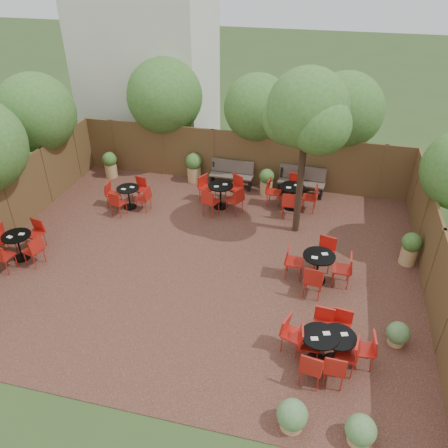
# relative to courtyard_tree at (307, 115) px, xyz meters

# --- Properties ---
(ground) EXTENTS (80.00, 80.00, 0.00)m
(ground) POSITION_rel_courtyard_tree_xyz_m (-2.42, -2.19, -3.74)
(ground) COLOR #354F23
(ground) RESTS_ON ground
(courtyard_paving) EXTENTS (12.00, 10.00, 0.02)m
(courtyard_paving) POSITION_rel_courtyard_tree_xyz_m (-2.42, -2.19, -3.73)
(courtyard_paving) COLOR #3B2018
(courtyard_paving) RESTS_ON ground
(fence_back) EXTENTS (12.00, 0.08, 2.00)m
(fence_back) POSITION_rel_courtyard_tree_xyz_m (-2.42, 2.81, -2.74)
(fence_back) COLOR brown
(fence_back) RESTS_ON ground
(fence_left) EXTENTS (0.08, 10.00, 2.00)m
(fence_left) POSITION_rel_courtyard_tree_xyz_m (-8.42, -2.19, -2.74)
(fence_left) COLOR brown
(fence_left) RESTS_ON ground
(fence_right) EXTENTS (0.08, 10.00, 2.00)m
(fence_right) POSITION_rel_courtyard_tree_xyz_m (3.58, -2.19, -2.74)
(fence_right) COLOR brown
(fence_right) RESTS_ON ground
(neighbour_building) EXTENTS (5.00, 4.00, 8.00)m
(neighbour_building) POSITION_rel_courtyard_tree_xyz_m (-6.92, 5.81, 0.26)
(neighbour_building) COLOR silver
(neighbour_building) RESTS_ON ground
(overhang_foliage) EXTENTS (15.61, 10.79, 2.79)m
(overhang_foliage) POSITION_rel_courtyard_tree_xyz_m (-4.79, 0.81, -0.96)
(overhang_foliage) COLOR #376721
(overhang_foliage) RESTS_ON ground
(courtyard_tree) EXTENTS (2.48, 2.38, 4.99)m
(courtyard_tree) POSITION_rel_courtyard_tree_xyz_m (0.00, 0.00, 0.00)
(courtyard_tree) COLOR black
(courtyard_tree) RESTS_ON courtyard_paving
(park_bench_left) EXTENTS (1.58, 0.53, 0.97)m
(park_bench_left) POSITION_rel_courtyard_tree_xyz_m (-2.61, 2.44, -3.22)
(park_bench_left) COLOR brown
(park_bench_left) RESTS_ON courtyard_paving
(park_bench_right) EXTENTS (1.66, 0.64, 1.01)m
(park_bench_right) POSITION_rel_courtyard_tree_xyz_m (-0.08, 2.45, -3.20)
(park_bench_right) COLOR brown
(park_bench_right) RESTS_ON courtyard_paving
(bistro_tables) EXTENTS (10.41, 8.11, 0.95)m
(bistro_tables) POSITION_rel_courtyard_tree_xyz_m (-1.70, -1.83, -3.26)
(bistro_tables) COLOR black
(bistro_tables) RESTS_ON courtyard_paving
(planters) EXTENTS (11.03, 4.00, 1.11)m
(planters) POSITION_rel_courtyard_tree_xyz_m (-2.57, 1.55, -3.17)
(planters) COLOR tan
(planters) RESTS_ON courtyard_paving
(low_shrubs) EXTENTS (2.60, 3.17, 0.63)m
(low_shrubs) POSITION_rel_courtyard_tree_xyz_m (1.63, -6.04, -3.43)
(low_shrubs) COLOR tan
(low_shrubs) RESTS_ON courtyard_paving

